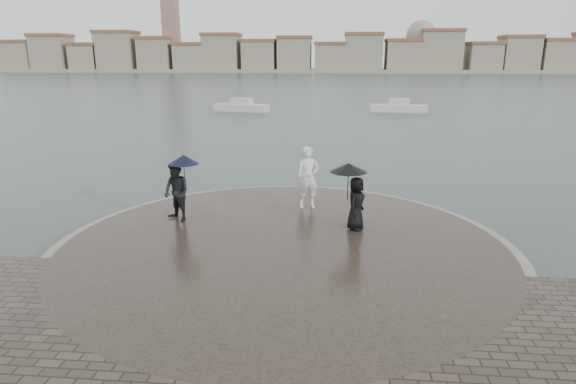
# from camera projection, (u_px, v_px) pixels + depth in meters

# --- Properties ---
(ground) EXTENTS (400.00, 400.00, 0.00)m
(ground) POSITION_uv_depth(u_px,v_px,m) (266.00, 324.00, 9.77)
(ground) COLOR #2B3835
(ground) RESTS_ON ground
(kerb_ring) EXTENTS (12.50, 12.50, 0.32)m
(kerb_ring) POSITION_uv_depth(u_px,v_px,m) (284.00, 250.00, 13.08)
(kerb_ring) COLOR gray
(kerb_ring) RESTS_ON ground
(quay_tip) EXTENTS (11.90, 11.90, 0.36)m
(quay_tip) POSITION_uv_depth(u_px,v_px,m) (284.00, 250.00, 13.08)
(quay_tip) COLOR #2D261E
(quay_tip) RESTS_ON ground
(statue) EXTENTS (0.85, 0.66, 2.06)m
(statue) POSITION_uv_depth(u_px,v_px,m) (308.00, 177.00, 15.90)
(statue) COLOR silver
(statue) RESTS_ON quay_tip
(visitor_left) EXTENTS (1.28, 1.10, 2.04)m
(visitor_left) POSITION_uv_depth(u_px,v_px,m) (178.00, 186.00, 14.64)
(visitor_left) COLOR black
(visitor_left) RESTS_ON quay_tip
(visitor_right) EXTENTS (1.16, 1.09, 1.95)m
(visitor_right) POSITION_uv_depth(u_px,v_px,m) (353.00, 191.00, 13.88)
(visitor_right) COLOR black
(visitor_right) RESTS_ON quay_tip
(far_skyline) EXTENTS (260.00, 20.00, 37.00)m
(far_skyline) POSITION_uv_depth(u_px,v_px,m) (312.00, 56.00, 162.85)
(far_skyline) COLOR gray
(far_skyline) RESTS_ON ground
(boats) EXTENTS (37.93, 5.69, 1.50)m
(boats) POSITION_uv_depth(u_px,v_px,m) (411.00, 109.00, 46.40)
(boats) COLOR beige
(boats) RESTS_ON ground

